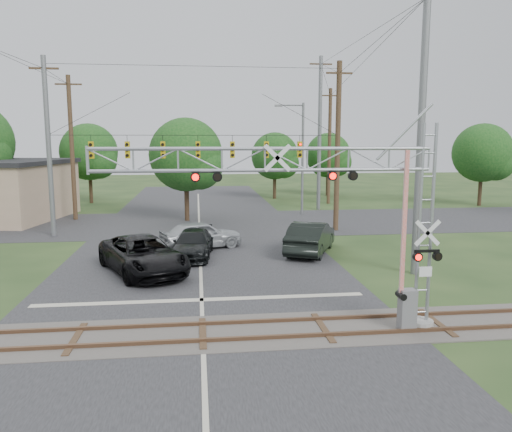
{
  "coord_description": "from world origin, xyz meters",
  "views": [
    {
      "loc": [
        -0.09,
        -13.53,
        6.24
      ],
      "look_at": [
        2.39,
        7.5,
        3.02
      ],
      "focal_mm": 35.0,
      "sensor_mm": 36.0,
      "label": 1
    }
  ],
  "objects": [
    {
      "name": "crossing_gantry",
      "position": [
        4.05,
        1.64,
        4.25
      ],
      "size": [
        11.05,
        0.87,
        6.79
      ],
      "color": "gray",
      "rests_on": "ground"
    },
    {
      "name": "pickup_black",
      "position": [
        -2.7,
        10.02,
        0.87
      ],
      "size": [
        5.22,
        6.86,
        1.73
      ],
      "primitive_type": "imported",
      "rotation": [
        0.0,
        0.0,
        0.43
      ],
      "color": "black",
      "rests_on": "ground"
    },
    {
      "name": "streetlight",
      "position": [
        8.52,
        27.64,
        5.21
      ],
      "size": [
        2.48,
        0.26,
        9.31
      ],
      "color": "slate",
      "rests_on": "ground"
    },
    {
      "name": "ground",
      "position": [
        0.0,
        0.0,
        0.0
      ],
      "size": [
        160.0,
        160.0,
        0.0
      ],
      "primitive_type": "plane",
      "color": "#243A1B",
      "rests_on": "ground"
    },
    {
      "name": "sedan_silver",
      "position": [
        0.07,
        15.14,
        0.81
      ],
      "size": [
        5.14,
        3.54,
        1.63
      ],
      "primitive_type": "imported",
      "rotation": [
        0.0,
        0.0,
        1.95
      ],
      "color": "#A0A4A7",
      "rests_on": "ground"
    },
    {
      "name": "utility_poles",
      "position": [
        2.83,
        22.44,
        6.26
      ],
      "size": [
        26.52,
        26.71,
        13.55
      ],
      "color": "#42281E",
      "rests_on": "ground"
    },
    {
      "name": "suv_dark",
      "position": [
        6.15,
        13.26,
        0.88
      ],
      "size": [
        3.92,
        5.66,
        1.77
      ],
      "primitive_type": "imported",
      "rotation": [
        0.0,
        0.0,
        2.72
      ],
      "color": "black",
      "rests_on": "ground"
    },
    {
      "name": "car_dark",
      "position": [
        -0.37,
        13.03,
        0.71
      ],
      "size": [
        2.54,
        5.11,
        1.43
      ],
      "primitive_type": "imported",
      "rotation": [
        0.0,
        0.0,
        -0.11
      ],
      "color": "black",
      "rests_on": "ground"
    },
    {
      "name": "road_cross",
      "position": [
        0.0,
        24.0,
        0.01
      ],
      "size": [
        90.0,
        12.0,
        0.02
      ],
      "primitive_type": "cube",
      "color": "#252527",
      "rests_on": "ground"
    },
    {
      "name": "treeline",
      "position": [
        -5.49,
        34.5,
        5.48
      ],
      "size": [
        57.0,
        21.77,
        9.7
      ],
      "color": "#39281A",
      "rests_on": "ground"
    },
    {
      "name": "traffic_signal_span",
      "position": [
        0.88,
        20.0,
        5.73
      ],
      "size": [
        19.34,
        0.36,
        11.5
      ],
      "color": "slate",
      "rests_on": "ground"
    },
    {
      "name": "railroad_track",
      "position": [
        0.0,
        2.0,
        0.03
      ],
      "size": [
        90.0,
        3.2,
        0.17
      ],
      "color": "#4C4842",
      "rests_on": "ground"
    },
    {
      "name": "road_main",
      "position": [
        0.0,
        10.0,
        0.01
      ],
      "size": [
        14.0,
        90.0,
        0.02
      ],
      "primitive_type": "cube",
      "color": "#252527",
      "rests_on": "ground"
    }
  ]
}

